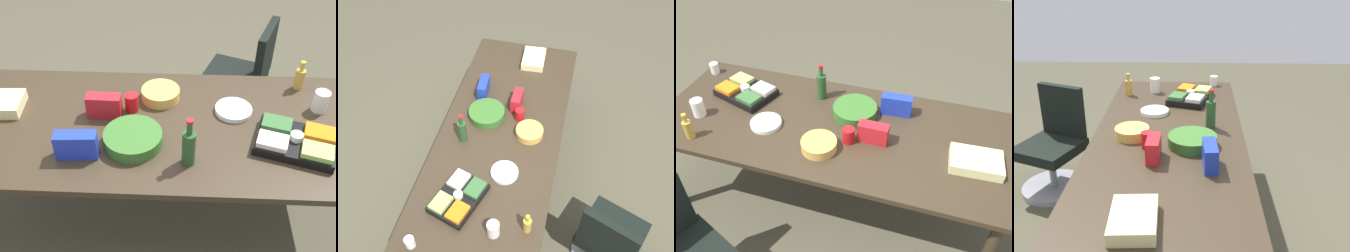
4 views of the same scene
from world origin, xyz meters
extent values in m
plane|color=#4B4735|center=(0.00, 0.00, 0.00)|extent=(10.00, 10.00, 0.00)
cube|color=#362A1C|center=(0.00, 0.00, 0.77)|extent=(2.52, 1.05, 0.04)
cylinder|color=#362A1C|center=(-1.17, -0.43, 0.38)|extent=(0.07, 0.07, 0.75)
cylinder|color=#362A1C|center=(-1.17, 0.43, 0.38)|extent=(0.07, 0.07, 0.75)
cylinder|color=gray|center=(-0.55, -1.06, 0.03)|extent=(0.56, 0.56, 0.05)
cylinder|color=gray|center=(-0.55, -1.06, 0.23)|extent=(0.06, 0.06, 0.36)
cube|color=black|center=(-0.55, -1.06, 0.41)|extent=(0.62, 0.62, 0.09)
cube|color=black|center=(-0.76, -0.98, 0.68)|extent=(0.22, 0.42, 0.46)
cylinder|color=#254A25|center=(-0.17, 0.30, 0.89)|extent=(0.09, 0.09, 0.20)
cylinder|color=#254A25|center=(-0.17, 0.30, 1.03)|extent=(0.04, 0.04, 0.08)
cylinder|color=red|center=(-0.17, 0.30, 1.07)|extent=(0.04, 0.04, 0.01)
cylinder|color=gold|center=(-0.87, -0.40, 0.86)|extent=(0.07, 0.07, 0.13)
cylinder|color=gold|center=(-0.87, -0.40, 0.95)|extent=(0.03, 0.03, 0.05)
cylinder|color=gold|center=(-0.87, -0.40, 0.98)|extent=(0.03, 0.03, 0.01)
cylinder|color=white|center=(-0.44, -0.13, 0.81)|extent=(0.27, 0.27, 0.03)
cylinder|color=white|center=(-0.95, -0.17, 0.86)|extent=(0.11, 0.11, 0.13)
cube|color=red|center=(0.33, -0.07, 0.86)|extent=(0.20, 0.08, 0.14)
cylinder|color=red|center=(0.17, -0.12, 0.85)|extent=(0.09, 0.09, 0.11)
cylinder|color=gold|center=(0.01, -0.25, 0.83)|extent=(0.24, 0.24, 0.07)
cube|color=black|center=(-0.75, 0.15, 0.82)|extent=(0.49, 0.41, 0.05)
cube|color=orange|center=(-0.88, 0.11, 0.86)|extent=(0.19, 0.16, 0.03)
cube|color=#346232|center=(-0.66, 0.04, 0.86)|extent=(0.19, 0.16, 0.03)
cube|color=#9ECB5B|center=(-0.83, 0.25, 0.86)|extent=(0.19, 0.16, 0.03)
cube|color=silver|center=(-0.61, 0.18, 0.86)|extent=(0.19, 0.16, 0.03)
cylinder|color=white|center=(-0.75, 0.15, 0.86)|extent=(0.09, 0.09, 0.04)
cube|color=#1D35B4|center=(0.42, 0.27, 0.87)|extent=(0.22, 0.09, 0.15)
cylinder|color=white|center=(-1.16, 0.36, 0.84)|extent=(0.07, 0.07, 0.09)
cube|color=beige|center=(0.99, -0.10, 0.83)|extent=(0.33, 0.24, 0.07)
cylinder|color=#346626|center=(0.13, 0.17, 0.83)|extent=(0.40, 0.40, 0.07)
camera|label=1|loc=(-0.13, 1.78, 2.34)|focal=43.52mm
camera|label=2|loc=(-2.13, -0.55, 3.35)|focal=41.35mm
camera|label=3|loc=(0.66, -1.80, 2.43)|focal=37.94mm
camera|label=4|loc=(2.58, 0.17, 1.99)|focal=44.12mm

